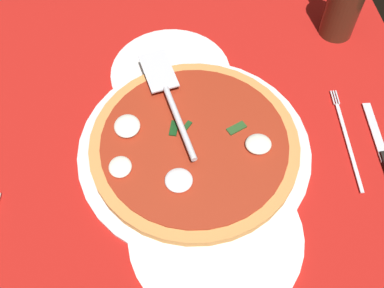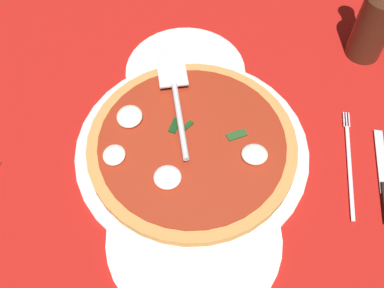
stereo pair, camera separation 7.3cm
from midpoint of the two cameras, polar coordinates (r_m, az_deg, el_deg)
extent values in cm
cube|color=#B31813|center=(76.17, -6.85, -0.34)|extent=(94.37, 94.37, 0.80)
cube|color=silver|center=(104.38, -23.82, 14.71)|extent=(7.86, 7.86, 0.10)
cube|color=silver|center=(100.75, -15.08, 16.22)|extent=(7.86, 7.86, 0.10)
cube|color=silver|center=(99.50, -5.78, 17.41)|extent=(7.86, 7.86, 0.10)
cube|color=silver|center=(96.53, -19.84, 12.41)|extent=(7.86, 7.86, 0.10)
cube|color=silver|center=(93.91, -10.35, 13.79)|extent=(7.86, 7.86, 0.10)
cube|color=silver|center=(93.90, -0.49, 14.82)|extent=(7.86, 7.86, 0.10)
cube|color=silver|center=(96.48, 9.17, 15.42)|extent=(7.86, 7.86, 0.10)
cube|color=silver|center=(101.46, 18.15, 15.60)|extent=(7.86, 7.86, 0.10)
cube|color=silver|center=(93.45, -24.82, 8.22)|extent=(7.86, 7.86, 0.10)
cube|color=silver|center=(89.37, -15.28, 9.66)|extent=(7.86, 7.86, 0.10)
cube|color=silver|center=(87.96, -5.06, 10.90)|extent=(7.86, 7.86, 0.10)
cube|color=silver|center=(89.34, 5.25, 11.80)|extent=(7.86, 7.86, 0.10)
cube|color=silver|center=(93.38, 14.99, 12.30)|extent=(7.86, 7.86, 0.10)
cube|color=silver|center=(86.03, -20.53, 5.07)|extent=(7.86, 7.86, 0.10)
cube|color=silver|center=(83.09, -10.08, 6.39)|extent=(7.86, 7.86, 0.10)
cube|color=silver|center=(83.07, 0.81, 7.52)|extent=(7.86, 7.86, 0.10)
cube|color=silver|center=(85.98, 11.37, 8.37)|extent=(7.86, 7.86, 0.10)
cube|color=silver|center=(91.54, 20.98, 8.89)|extent=(7.86, 7.86, 0.10)
cube|color=silver|center=(79.49, -15.53, 1.34)|extent=(7.86, 7.86, 0.10)
cube|color=silver|center=(77.90, -4.18, 2.57)|extent=(7.86, 7.86, 0.10)
cube|color=silver|center=(79.45, 7.20, 3.70)|extent=(7.86, 7.86, 0.10)
cube|color=silver|center=(83.97, 17.77, 4.61)|extent=(7.86, 7.86, 0.10)
cube|color=silver|center=(77.34, -21.38, -4.10)|extent=(7.86, 7.86, 0.10)
cube|color=silver|center=(74.05, -9.74, -3.02)|extent=(7.86, 7.86, 0.10)
cube|color=silver|center=(74.03, 2.40, -1.75)|extent=(7.86, 7.86, 0.10)
cube|color=silver|center=(77.28, 14.01, -0.47)|extent=(7.86, 7.86, 0.10)
cube|color=silver|center=(71.73, -15.84, -9.05)|extent=(7.86, 7.86, 0.10)
cube|color=silver|center=(69.96, -3.09, -7.93)|extent=(7.86, 7.86, 0.10)
cube|color=silver|center=(71.69, 9.60, -6.42)|extent=(7.86, 7.86, 0.10)
cube|color=silver|center=(71.10, -22.43, -15.23)|extent=(7.86, 7.86, 0.10)
cube|color=silver|center=(67.50, -9.31, -14.62)|extent=(7.86, 7.86, 0.10)
cube|color=silver|center=(67.48, 4.40, -13.20)|extent=(7.86, 7.86, 0.10)
cube|color=silver|center=(71.03, 17.24, -11.18)|extent=(7.86, 7.86, 0.10)
cylinder|color=silver|center=(74.14, -2.81, -0.84)|extent=(38.42, 38.42, 0.97)
cylinder|color=silver|center=(84.32, -5.48, 8.76)|extent=(22.17, 22.17, 1.00)
cylinder|color=white|center=(67.33, -0.43, -11.80)|extent=(25.85, 25.85, 1.00)
cylinder|color=#D68C47|center=(73.07, -2.85, -0.31)|extent=(34.21, 34.21, 1.57)
cylinder|color=#9C2A16|center=(72.28, -2.88, 0.08)|extent=(30.53, 30.53, 0.30)
ellipsoid|color=silver|center=(71.28, 5.27, -0.26)|extent=(3.91, 4.19, 1.27)
ellipsoid|color=white|center=(68.09, -5.09, -4.89)|extent=(4.24, 4.26, 1.09)
ellipsoid|color=white|center=(74.30, -11.34, 2.02)|extent=(4.64, 4.28, 1.38)
ellipsoid|color=white|center=(70.58, -12.37, -3.12)|extent=(3.87, 3.58, 1.08)
cube|color=#274F22|center=(73.34, 2.57, 1.79)|extent=(2.61, 3.53, 0.30)
cube|color=#19431B|center=(73.63, -3.83, 2.01)|extent=(2.23, 2.05, 0.30)
cube|color=#123E18|center=(73.59, -5.45, 1.77)|extent=(3.15, 1.95, 0.30)
cube|color=silver|center=(79.74, -7.22, 9.02)|extent=(9.80, 6.71, 0.30)
cylinder|color=silver|center=(72.08, -4.81, 2.55)|extent=(14.74, 4.01, 1.00)
cube|color=white|center=(78.46, 18.27, -0.53)|extent=(17.63, 12.66, 0.60)
cube|color=silver|center=(77.27, 16.55, -0.45)|extent=(17.41, 1.81, 0.25)
cube|color=silver|center=(82.92, 15.39, 5.53)|extent=(3.01, 0.43, 0.25)
cube|color=silver|center=(82.79, 15.10, 5.52)|extent=(3.01, 0.43, 0.25)
cube|color=silver|center=(82.67, 14.80, 5.52)|extent=(3.01, 0.43, 0.25)
cube|color=silver|center=(80.32, 19.69, 1.28)|extent=(12.08, 2.23, 0.25)
cylinder|color=#442416|center=(90.91, 16.26, 16.30)|extent=(6.56, 6.56, 13.29)
camera|label=1|loc=(0.04, -92.87, -4.47)|focal=41.95mm
camera|label=2|loc=(0.04, 87.13, 4.47)|focal=41.95mm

